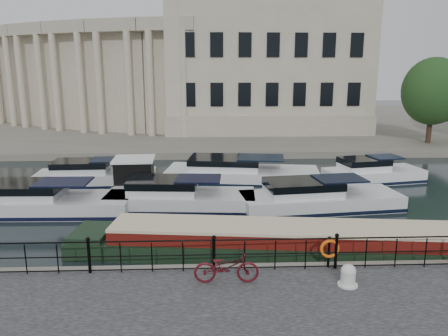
{
  "coord_description": "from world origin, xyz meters",
  "views": [
    {
      "loc": [
        -0.21,
        -15.38,
        7.01
      ],
      "look_at": [
        0.5,
        2.0,
        3.0
      ],
      "focal_mm": 35.0,
      "sensor_mm": 36.0,
      "label": 1
    }
  ],
  "objects_px": {
    "bicycle": "(226,267)",
    "mooring_bollard": "(348,276)",
    "harbour_hut": "(135,178)",
    "narrowboat": "(287,246)",
    "life_ring_post": "(330,249)"
  },
  "relations": [
    {
      "from": "bicycle",
      "to": "mooring_bollard",
      "type": "xyz_separation_m",
      "value": [
        3.68,
        -0.34,
        -0.2
      ]
    },
    {
      "from": "harbour_hut",
      "to": "bicycle",
      "type": "bearing_deg",
      "value": -70.99
    },
    {
      "from": "mooring_bollard",
      "to": "narrowboat",
      "type": "relative_size",
      "value": 0.04
    },
    {
      "from": "mooring_bollard",
      "to": "life_ring_post",
      "type": "xyz_separation_m",
      "value": [
        -0.25,
        1.21,
        0.34
      ]
    },
    {
      "from": "life_ring_post",
      "to": "narrowboat",
      "type": "relative_size",
      "value": 0.06
    },
    {
      "from": "life_ring_post",
      "to": "narrowboat",
      "type": "bearing_deg",
      "value": 112.92
    },
    {
      "from": "harbour_hut",
      "to": "mooring_bollard",
      "type": "bearing_deg",
      "value": -57.91
    },
    {
      "from": "mooring_bollard",
      "to": "life_ring_post",
      "type": "distance_m",
      "value": 1.28
    },
    {
      "from": "life_ring_post",
      "to": "harbour_hut",
      "type": "relative_size",
      "value": 0.33
    },
    {
      "from": "bicycle",
      "to": "mooring_bollard",
      "type": "bearing_deg",
      "value": -94.33
    },
    {
      "from": "bicycle",
      "to": "narrowboat",
      "type": "xyz_separation_m",
      "value": [
        2.47,
        3.12,
        -0.71
      ]
    },
    {
      "from": "life_ring_post",
      "to": "bicycle",
      "type": "bearing_deg",
      "value": -165.81
    },
    {
      "from": "life_ring_post",
      "to": "mooring_bollard",
      "type": "bearing_deg",
      "value": -78.26
    },
    {
      "from": "bicycle",
      "to": "mooring_bollard",
      "type": "height_order",
      "value": "bicycle"
    },
    {
      "from": "mooring_bollard",
      "to": "narrowboat",
      "type": "distance_m",
      "value": 3.7
    }
  ]
}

